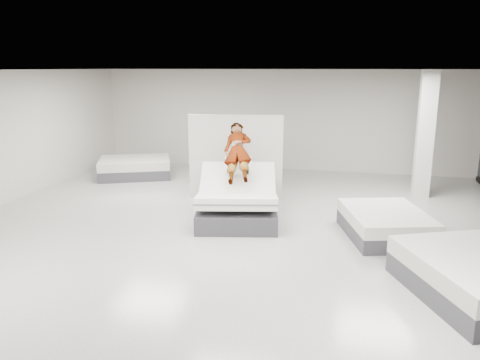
{
  "coord_description": "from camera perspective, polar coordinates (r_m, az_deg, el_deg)",
  "views": [
    {
      "loc": [
        2.18,
        -8.0,
        3.25
      ],
      "look_at": [
        0.01,
        1.07,
        1.0
      ],
      "focal_mm": 35.0,
      "sensor_mm": 36.0,
      "label": 1
    }
  ],
  "objects": [
    {
      "name": "flat_bed_left_far",
      "position": [
        14.59,
        -12.69,
        1.49
      ],
      "size": [
        2.51,
        2.25,
        0.57
      ],
      "color": "#38383D",
      "rests_on": "floor"
    },
    {
      "name": "column",
      "position": [
        12.74,
        21.64,
        5.17
      ],
      "size": [
        0.4,
        0.4,
        3.2
      ],
      "primitive_type": "cube",
      "color": "silver",
      "rests_on": "floor"
    },
    {
      "name": "divider_panel",
      "position": [
        11.69,
        -0.53,
        2.78
      ],
      "size": [
        2.32,
        0.51,
        2.13
      ],
      "primitive_type": "cube",
      "rotation": [
        0.0,
        0.0,
        0.17
      ],
      "color": "silver",
      "rests_on": "floor"
    },
    {
      "name": "person",
      "position": [
        10.25,
        -0.28,
        2.52
      ],
      "size": [
        0.9,
        1.48,
        1.59
      ],
      "primitive_type": "imported",
      "rotation": [
        0.67,
        0.0,
        0.21
      ],
      "color": "slate",
      "rests_on": "hero_bed"
    },
    {
      "name": "flat_bed_right_near",
      "position": [
        7.67,
        26.83,
        -10.58
      ],
      "size": [
        2.39,
        2.67,
        0.6
      ],
      "color": "#38383D",
      "rests_on": "floor"
    },
    {
      "name": "remote",
      "position": [
        9.94,
        0.94,
        0.97
      ],
      "size": [
        0.08,
        0.15,
        0.08
      ],
      "primitive_type": "cube",
      "rotation": [
        0.35,
        0.0,
        0.21
      ],
      "color": "black",
      "rests_on": "person"
    },
    {
      "name": "room",
      "position": [
        8.46,
        -1.76,
        2.31
      ],
      "size": [
        14.0,
        14.04,
        3.2
      ],
      "color": "#B7B4AD",
      "rests_on": "ground"
    },
    {
      "name": "flat_bed_right_far",
      "position": [
        9.64,
        17.29,
        -5.13
      ],
      "size": [
        1.91,
        2.24,
        0.53
      ],
      "color": "#38383D",
      "rests_on": "floor"
    },
    {
      "name": "hero_bed",
      "position": [
        10.16,
        -0.32,
        -2.72
      ],
      "size": [
        2.09,
        2.5,
        1.26
      ],
      "color": "#38383D",
      "rests_on": "floor"
    }
  ]
}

